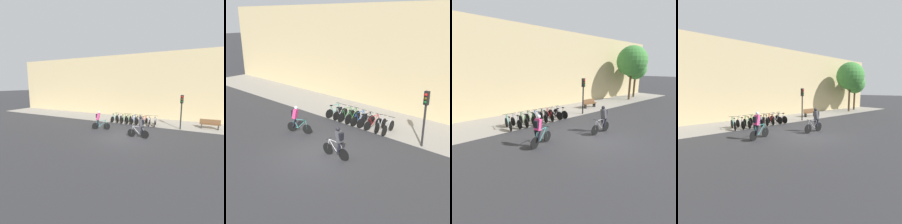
% 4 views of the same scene
% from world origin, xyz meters
% --- Properties ---
extents(ground, '(200.00, 200.00, 0.00)m').
position_xyz_m(ground, '(0.00, 0.00, 0.00)').
color(ground, '#2B2B2D').
extents(kerb_strip, '(44.00, 4.50, 0.01)m').
position_xyz_m(kerb_strip, '(0.00, 6.75, 0.00)').
color(kerb_strip, gray).
rests_on(kerb_strip, ground).
extents(building_facade, '(44.00, 0.60, 7.93)m').
position_xyz_m(building_facade, '(0.00, 9.30, 3.96)').
color(building_facade, tan).
rests_on(building_facade, ground).
extents(cyclist_pink, '(1.64, 0.68, 1.75)m').
position_xyz_m(cyclist_pink, '(-3.11, 1.37, 0.95)').
color(cyclist_pink, black).
rests_on(cyclist_pink, ground).
extents(cyclist_grey, '(1.75, 0.46, 1.77)m').
position_xyz_m(cyclist_grey, '(1.15, 0.54, 0.95)').
color(cyclist_grey, black).
rests_on(cyclist_grey, ground).
extents(parked_bike_0, '(0.46, 1.65, 0.97)m').
position_xyz_m(parked_bike_0, '(-3.25, 5.08, 0.40)').
color(parked_bike_0, black).
rests_on(parked_bike_0, ground).
extents(parked_bike_1, '(0.46, 1.63, 0.96)m').
position_xyz_m(parked_bike_1, '(-2.68, 5.08, 0.39)').
color(parked_bike_1, black).
rests_on(parked_bike_1, ground).
extents(parked_bike_2, '(0.46, 1.71, 0.97)m').
position_xyz_m(parked_bike_2, '(-2.11, 5.08, 0.40)').
color(parked_bike_2, black).
rests_on(parked_bike_2, ground).
extents(parked_bike_3, '(0.46, 1.69, 0.99)m').
position_xyz_m(parked_bike_3, '(-1.54, 5.08, 0.41)').
color(parked_bike_3, black).
rests_on(parked_bike_3, ground).
extents(parked_bike_4, '(0.46, 1.69, 0.96)m').
position_xyz_m(parked_bike_4, '(-0.97, 5.08, 0.39)').
color(parked_bike_4, black).
rests_on(parked_bike_4, ground).
extents(parked_bike_5, '(0.47, 1.60, 0.97)m').
position_xyz_m(parked_bike_5, '(-0.40, 5.08, 0.40)').
color(parked_bike_5, black).
rests_on(parked_bike_5, ground).
extents(parked_bike_6, '(0.46, 1.64, 0.95)m').
position_xyz_m(parked_bike_6, '(0.17, 5.08, 0.39)').
color(parked_bike_6, black).
rests_on(parked_bike_6, ground).
extents(parked_bike_7, '(0.46, 1.71, 0.97)m').
position_xyz_m(parked_bike_7, '(0.75, 5.08, 0.40)').
color(parked_bike_7, black).
rests_on(parked_bike_7, ground).
extents(parked_bike_8, '(0.46, 1.71, 0.98)m').
position_xyz_m(parked_bike_8, '(1.32, 5.08, 0.40)').
color(parked_bike_8, black).
rests_on(parked_bike_8, ground).
extents(traffic_light_pole, '(0.26, 0.30, 3.22)m').
position_xyz_m(traffic_light_pole, '(3.73, 4.78, 2.25)').
color(traffic_light_pole, black).
rests_on(traffic_light_pole, ground).
extents(bench, '(1.76, 0.44, 0.89)m').
position_xyz_m(bench, '(6.23, 6.22, 0.47)').
color(bench, brown).
rests_on(bench, ground).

